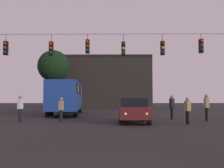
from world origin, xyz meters
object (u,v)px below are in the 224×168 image
(pedestrian_crossing_right, at_px, (188,109))
(pedestrian_trailing, at_px, (207,106))
(city_bus, at_px, (67,95))
(pedestrian_crossing_left, at_px, (172,106))
(car_near_right, at_px, (133,110))
(pedestrian_near_bus, at_px, (20,107))
(pedestrian_crossing_center, at_px, (61,108))
(tree_left_silhouette, at_px, (53,66))

(pedestrian_crossing_right, bearing_deg, pedestrian_trailing, 52.55)
(city_bus, height_order, pedestrian_crossing_left, city_bus)
(city_bus, bearing_deg, pedestrian_crossing_right, -49.64)
(car_near_right, height_order, pedestrian_crossing_left, pedestrian_crossing_left)
(pedestrian_crossing_left, height_order, pedestrian_near_bus, pedestrian_crossing_left)
(pedestrian_crossing_left, xyz_separation_m, pedestrian_crossing_right, (0.10, -3.97, -0.13))
(car_near_right, xyz_separation_m, pedestrian_crossing_center, (-4.54, 0.20, 0.09))
(pedestrian_crossing_left, relative_size, tree_left_silhouette, 0.20)
(city_bus, height_order, pedestrian_crossing_right, city_bus)
(pedestrian_crossing_left, relative_size, pedestrian_crossing_right, 1.12)
(pedestrian_crossing_left, relative_size, pedestrian_trailing, 0.98)
(pedestrian_crossing_center, distance_m, tree_left_silhouette, 26.22)
(pedestrian_crossing_center, bearing_deg, pedestrian_crossing_left, 19.97)
(pedestrian_near_bus, distance_m, pedestrian_trailing, 12.26)
(pedestrian_crossing_right, bearing_deg, tree_left_silhouette, 117.63)
(city_bus, bearing_deg, pedestrian_near_bus, -98.65)
(pedestrian_trailing, bearing_deg, car_near_right, -163.39)
(pedestrian_crossing_left, bearing_deg, pedestrian_near_bus, -165.61)
(city_bus, xyz_separation_m, pedestrian_trailing, (10.82, -7.92, -0.84))
(pedestrian_crossing_right, bearing_deg, city_bus, 130.36)
(car_near_right, height_order, pedestrian_crossing_right, pedestrian_crossing_right)
(car_near_right, bearing_deg, pedestrian_crossing_right, -18.57)
(pedestrian_crossing_left, xyz_separation_m, pedestrian_trailing, (2.04, -1.44, 0.02))
(city_bus, relative_size, pedestrian_crossing_left, 6.34)
(pedestrian_crossing_right, distance_m, tree_left_silhouette, 30.02)
(car_near_right, height_order, pedestrian_trailing, pedestrian_trailing)
(city_bus, bearing_deg, pedestrian_crossing_left, -36.43)
(pedestrian_near_bus, xyz_separation_m, pedestrian_trailing, (12.20, 1.17, 0.06))
(pedestrian_crossing_right, relative_size, pedestrian_near_bus, 0.92)
(pedestrian_near_bus, bearing_deg, pedestrian_crossing_left, 14.39)
(pedestrian_crossing_left, height_order, tree_left_silhouette, tree_left_silhouette)
(city_bus, distance_m, pedestrian_crossing_left, 10.95)
(tree_left_silhouette, bearing_deg, car_near_right, -67.12)
(pedestrian_crossing_right, xyz_separation_m, tree_left_silhouette, (-13.67, 26.12, 5.66))
(pedestrian_crossing_right, distance_m, pedestrian_trailing, 3.20)
(pedestrian_trailing, bearing_deg, pedestrian_near_bus, -174.52)
(car_near_right, height_order, pedestrian_near_bus, pedestrian_near_bus)
(city_bus, distance_m, tree_left_silhouette, 17.03)
(car_near_right, xyz_separation_m, pedestrian_crossing_left, (2.98, 2.93, 0.21))
(pedestrian_trailing, bearing_deg, pedestrian_crossing_left, 144.91)
(car_near_right, relative_size, pedestrian_crossing_left, 2.47)
(car_near_right, bearing_deg, pedestrian_near_bus, 177.38)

